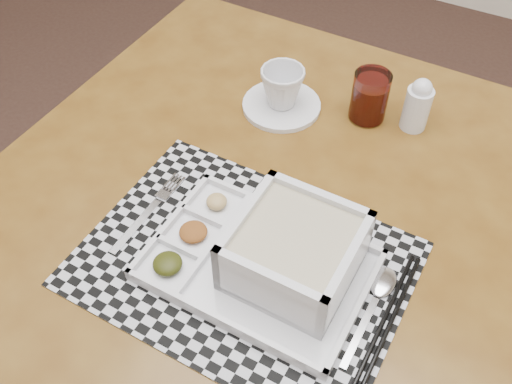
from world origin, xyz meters
TOP-DOWN VIEW (x-y plane):
  - dining_table at (0.38, 0.39)m, footprint 1.01×1.01m
  - placemat at (0.37, 0.27)m, footprint 0.48×0.36m
  - serving_tray at (0.43, 0.28)m, footprint 0.32×0.23m
  - fork at (0.19, 0.28)m, footprint 0.02×0.19m
  - spoon at (0.57, 0.32)m, footprint 0.04×0.18m
  - chopsticks at (0.60, 0.27)m, footprint 0.02×0.24m
  - saucer at (0.26, 0.62)m, footprint 0.15×0.15m
  - cup at (0.26, 0.62)m, footprint 0.09×0.09m
  - juice_glass at (0.42, 0.67)m, footprint 0.07×0.07m
  - creamer_bottle at (0.50, 0.68)m, footprint 0.05×0.05m

SIDE VIEW (x-z plane):
  - dining_table at x=0.38m, z-range 0.30..1.04m
  - placemat at x=0.37m, z-range 0.75..0.75m
  - fork at x=0.19m, z-range 0.75..0.75m
  - saucer at x=0.26m, z-range 0.75..0.76m
  - spoon at x=0.57m, z-range 0.75..0.76m
  - chopsticks at x=0.60m, z-range 0.75..0.76m
  - serving_tray at x=0.43m, z-range 0.74..0.84m
  - juice_glass at x=0.42m, z-range 0.74..0.84m
  - cup at x=0.26m, z-range 0.76..0.83m
  - creamer_bottle at x=0.50m, z-range 0.75..0.85m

